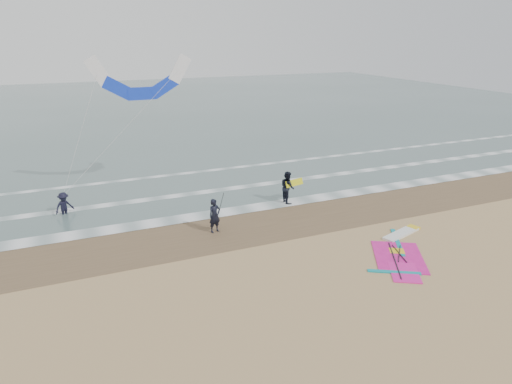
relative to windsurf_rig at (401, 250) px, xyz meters
name	(u,v)px	position (x,y,z in m)	size (l,w,h in m)	color
ground	(334,271)	(-3.91, -0.43, -0.03)	(120.00, 120.00, 0.00)	tan
sea_water	(142,109)	(-3.91, 47.57, -0.02)	(120.00, 80.00, 0.02)	#47605E
wet_sand_band	(275,221)	(-3.91, 5.57, -0.03)	(120.00, 5.00, 0.01)	brown
foam_waterline	(245,195)	(-3.91, 10.01, 0.00)	(120.00, 9.15, 0.02)	white
windsurf_rig	(401,250)	(0.00, 0.00, 0.00)	(5.24, 4.96, 0.13)	white
person_standing	(215,216)	(-7.35, 5.46, 0.86)	(0.65, 0.43, 1.78)	black
person_walking	(287,187)	(-2.01, 7.86, 0.94)	(0.95, 0.74, 1.95)	black
person_wading	(63,201)	(-14.40, 11.00, 0.80)	(1.08, 0.62, 1.66)	black
held_pole	(220,207)	(-7.05, 5.46, 1.27)	(0.17, 0.86, 1.82)	black
carried_kiteboard	(294,183)	(-1.61, 7.76, 1.20)	(1.30, 0.51, 0.39)	yellow
surf_kite	(141,82)	(-9.27, 13.19, 6.87)	(8.30, 2.27, 7.43)	white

